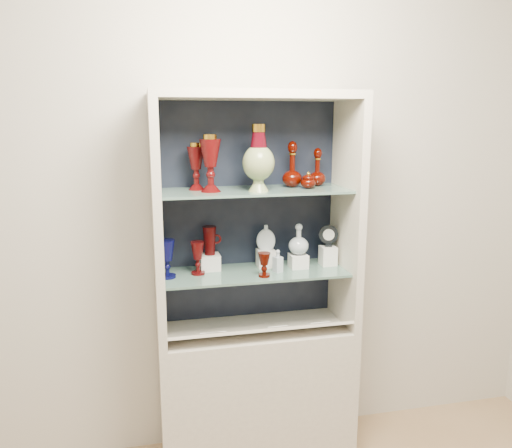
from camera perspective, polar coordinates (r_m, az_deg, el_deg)
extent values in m
cube|color=beige|center=(2.66, -1.03, 3.07)|extent=(3.50, 0.02, 2.80)
cube|color=beige|center=(2.81, 0.00, -18.77)|extent=(1.00, 0.40, 0.75)
cube|color=black|center=(2.65, -0.89, 1.36)|extent=(0.98, 0.02, 1.15)
cube|color=beige|center=(2.41, -11.22, 0.07)|extent=(0.04, 0.40, 1.15)
cube|color=beige|center=(2.61, 10.35, 1.01)|extent=(0.04, 0.40, 1.15)
cube|color=beige|center=(2.42, 0.00, 14.52)|extent=(1.00, 0.40, 0.04)
cube|color=slate|center=(2.55, -0.10, -5.54)|extent=(0.92, 0.34, 0.01)
cube|color=slate|center=(2.46, -0.10, 3.83)|extent=(0.92, 0.34, 0.01)
cube|color=beige|center=(2.53, 0.55, -12.12)|extent=(0.92, 0.17, 0.09)
cube|color=white|center=(2.49, -4.68, -12.23)|extent=(0.10, 0.06, 0.03)
cube|color=white|center=(2.60, 7.11, -11.14)|extent=(0.10, 0.06, 0.03)
cube|color=white|center=(2.54, 2.31, -11.64)|extent=(0.10, 0.06, 0.03)
cube|color=white|center=(2.48, -5.33, -12.27)|extent=(0.10, 0.06, 0.03)
cube|color=silver|center=(2.58, -5.28, -4.34)|extent=(0.10, 0.10, 0.08)
cube|color=silver|center=(2.62, 1.13, -3.91)|extent=(0.09, 0.09, 0.09)
cube|color=silver|center=(2.61, 4.85, -4.23)|extent=(0.09, 0.09, 0.07)
cube|color=silver|center=(2.68, 8.22, -3.59)|extent=(0.08, 0.08, 0.10)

